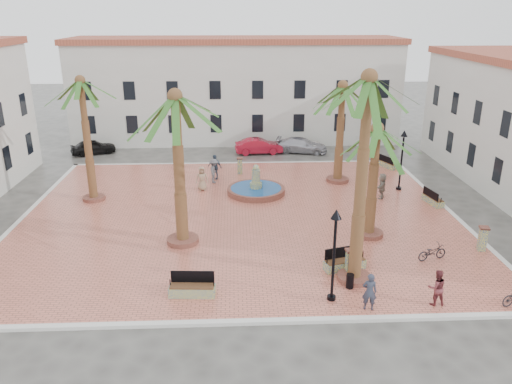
{
  "coord_description": "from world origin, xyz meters",
  "views": [
    {
      "loc": [
        -0.24,
        -27.94,
        11.8
      ],
      "look_at": [
        1.0,
        0.0,
        1.6
      ],
      "focal_mm": 35.0,
      "sensor_mm": 36.0,
      "label": 1
    }
  ],
  "objects_px": {
    "bench_e": "(433,200)",
    "cyclist_b": "(437,287)",
    "palm_ne": "(342,98)",
    "palm_sw": "(176,115)",
    "car_black": "(93,147)",
    "car_white": "(301,145)",
    "lamppost_s": "(335,240)",
    "car_red": "(259,146)",
    "car_silver": "(302,145)",
    "palm_e": "(376,144)",
    "palm_s": "(368,100)",
    "palm_nw": "(82,94)",
    "pedestrian_fountain_b": "(215,167)",
    "fountain": "(256,189)",
    "cyclist_a": "(369,292)",
    "bench_se": "(345,263)",
    "pedestrian_fountain_a": "(202,179)",
    "bench_s": "(192,289)",
    "pedestrian_east": "(382,186)",
    "bench_ne": "(388,164)",
    "bollard_se": "(350,262)",
    "pedestrian_north": "(214,171)",
    "litter_bin": "(350,281)",
    "bicycle_a": "(432,252)",
    "bollard_n": "(240,165)",
    "lamppost_e": "(403,150)",
    "bollard_e": "(483,238)"
  },
  "relations": [
    {
      "from": "bench_ne",
      "to": "litter_bin",
      "type": "bearing_deg",
      "value": 135.93
    },
    {
      "from": "lamppost_s",
      "to": "car_red",
      "type": "height_order",
      "value": "lamppost_s"
    },
    {
      "from": "palm_s",
      "to": "bench_ne",
      "type": "distance_m",
      "value": 20.06
    },
    {
      "from": "lamppost_e",
      "to": "bicycle_a",
      "type": "bearing_deg",
      "value": -98.91
    },
    {
      "from": "cyclist_a",
      "to": "car_silver",
      "type": "bearing_deg",
      "value": -81.32
    },
    {
      "from": "palm_s",
      "to": "car_white",
      "type": "bearing_deg",
      "value": 88.86
    },
    {
      "from": "litter_bin",
      "to": "car_red",
      "type": "relative_size",
      "value": 0.16
    },
    {
      "from": "car_silver",
      "to": "car_white",
      "type": "distance_m",
      "value": 0.38
    },
    {
      "from": "cyclist_b",
      "to": "lamppost_s",
      "type": "bearing_deg",
      "value": -9.84
    },
    {
      "from": "palm_e",
      "to": "car_white",
      "type": "distance_m",
      "value": 18.7
    },
    {
      "from": "bench_e",
      "to": "pedestrian_fountain_a",
      "type": "bearing_deg",
      "value": 67.21
    },
    {
      "from": "cyclist_b",
      "to": "car_silver",
      "type": "xyz_separation_m",
      "value": [
        -2.41,
        24.57,
        -0.31
      ]
    },
    {
      "from": "bollard_se",
      "to": "car_white",
      "type": "xyz_separation_m",
      "value": [
        0.57,
        22.32,
        -0.22
      ]
    },
    {
      "from": "lamppost_s",
      "to": "bollard_n",
      "type": "bearing_deg",
      "value": 101.73
    },
    {
      "from": "bench_se",
      "to": "cyclist_b",
      "type": "bearing_deg",
      "value": -61.0
    },
    {
      "from": "pedestrian_east",
      "to": "car_silver",
      "type": "xyz_separation_m",
      "value": [
        -3.71,
        11.94,
        -0.36
      ]
    },
    {
      "from": "bench_se",
      "to": "litter_bin",
      "type": "bearing_deg",
      "value": -109.96
    },
    {
      "from": "palm_ne",
      "to": "cyclist_a",
      "type": "distance_m",
      "value": 17.35
    },
    {
      "from": "car_black",
      "to": "car_white",
      "type": "height_order",
      "value": "car_black"
    },
    {
      "from": "pedestrian_fountain_a",
      "to": "pedestrian_fountain_b",
      "type": "xyz_separation_m",
      "value": [
        0.79,
        2.45,
        0.07
      ]
    },
    {
      "from": "palm_sw",
      "to": "car_white",
      "type": "distance_m",
      "value": 21.4
    },
    {
      "from": "bollard_n",
      "to": "cyclist_a",
      "type": "relative_size",
      "value": 0.76
    },
    {
      "from": "palm_nw",
      "to": "car_black",
      "type": "relative_size",
      "value": 2.13
    },
    {
      "from": "bench_s",
      "to": "car_red",
      "type": "relative_size",
      "value": 0.5
    },
    {
      "from": "lamppost_e",
      "to": "pedestrian_north",
      "type": "distance_m",
      "value": 13.1
    },
    {
      "from": "pedestrian_fountain_b",
      "to": "pedestrian_east",
      "type": "bearing_deg",
      "value": 2.47
    },
    {
      "from": "pedestrian_fountain_b",
      "to": "car_red",
      "type": "relative_size",
      "value": 0.45
    },
    {
      "from": "palm_nw",
      "to": "car_white",
      "type": "distance_m",
      "value": 20.2
    },
    {
      "from": "cyclist_b",
      "to": "car_silver",
      "type": "bearing_deg",
      "value": -86.77
    },
    {
      "from": "bollard_n",
      "to": "cyclist_a",
      "type": "distance_m",
      "value": 19.15
    },
    {
      "from": "bollard_e",
      "to": "car_silver",
      "type": "distance_m",
      "value": 20.84
    },
    {
      "from": "fountain",
      "to": "bench_ne",
      "type": "height_order",
      "value": "fountain"
    },
    {
      "from": "pedestrian_fountain_a",
      "to": "bench_s",
      "type": "bearing_deg",
      "value": -94.66
    },
    {
      "from": "palm_e",
      "to": "bench_se",
      "type": "relative_size",
      "value": 3.02
    },
    {
      "from": "bench_e",
      "to": "cyclist_b",
      "type": "distance_m",
      "value": 12.24
    },
    {
      "from": "cyclist_b",
      "to": "pedestrian_fountain_b",
      "type": "relative_size",
      "value": 0.87
    },
    {
      "from": "fountain",
      "to": "car_silver",
      "type": "bearing_deg",
      "value": 67.03
    },
    {
      "from": "cyclist_b",
      "to": "car_white",
      "type": "distance_m",
      "value": 25.07
    },
    {
      "from": "litter_bin",
      "to": "bicycle_a",
      "type": "height_order",
      "value": "bicycle_a"
    },
    {
      "from": "palm_ne",
      "to": "bollard_se",
      "type": "height_order",
      "value": "palm_ne"
    },
    {
      "from": "palm_sw",
      "to": "bench_s",
      "type": "bearing_deg",
      "value": -80.31
    },
    {
      "from": "cyclist_b",
      "to": "litter_bin",
      "type": "bearing_deg",
      "value": -26.41
    },
    {
      "from": "bench_e",
      "to": "pedestrian_fountain_b",
      "type": "distance_m",
      "value": 15.19
    },
    {
      "from": "car_black",
      "to": "car_white",
      "type": "relative_size",
      "value": 0.86
    },
    {
      "from": "pedestrian_fountain_a",
      "to": "car_silver",
      "type": "height_order",
      "value": "pedestrian_fountain_a"
    },
    {
      "from": "palm_ne",
      "to": "palm_sw",
      "type": "bearing_deg",
      "value": -136.55
    },
    {
      "from": "palm_ne",
      "to": "car_black",
      "type": "height_order",
      "value": "palm_ne"
    },
    {
      "from": "palm_s",
      "to": "bench_e",
      "type": "distance_m",
      "value": 14.21
    },
    {
      "from": "bollard_se",
      "to": "pedestrian_north",
      "type": "xyz_separation_m",
      "value": [
        -6.78,
        13.59,
        0.21
      ]
    },
    {
      "from": "palm_sw",
      "to": "bench_ne",
      "type": "height_order",
      "value": "palm_sw"
    }
  ]
}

